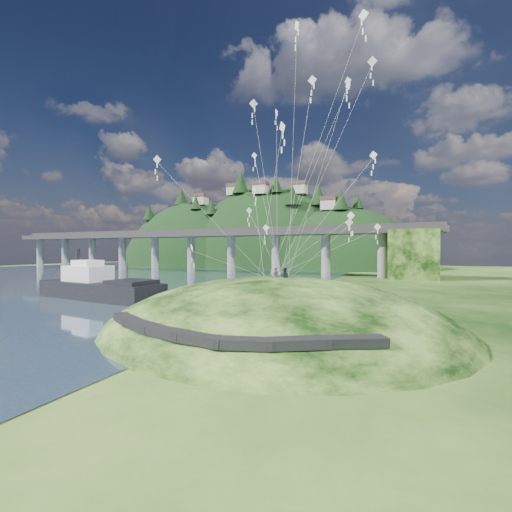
% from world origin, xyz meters
% --- Properties ---
extents(ground, '(320.00, 320.00, 0.00)m').
position_xyz_m(ground, '(0.00, 0.00, 0.00)').
color(ground, black).
rests_on(ground, ground).
extents(water, '(240.00, 240.00, 0.00)m').
position_xyz_m(water, '(-72.00, 30.00, 0.01)').
color(water, '#33485D').
rests_on(water, ground).
extents(grass_hill, '(36.00, 32.00, 13.00)m').
position_xyz_m(grass_hill, '(8.00, 2.00, -1.50)').
color(grass_hill, black).
rests_on(grass_hill, ground).
extents(footpath, '(22.29, 5.84, 0.83)m').
position_xyz_m(footpath, '(7.46, -9.74, 2.08)').
color(footpath, black).
rests_on(footpath, ground).
extents(bridge, '(160.00, 11.00, 15.00)m').
position_xyz_m(bridge, '(-26.46, 70.07, 9.70)').
color(bridge, '#2D2B2B').
rests_on(bridge, ground).
extents(far_ridge, '(153.00, 70.00, 94.50)m').
position_xyz_m(far_ridge, '(-43.58, 122.17, -7.44)').
color(far_ridge, black).
rests_on(far_ridge, ground).
extents(work_barge, '(23.21, 8.75, 7.93)m').
position_xyz_m(work_barge, '(-24.64, 9.98, 1.99)').
color(work_barge, black).
rests_on(work_barge, ground).
extents(wooden_dock, '(13.01, 5.37, 0.92)m').
position_xyz_m(wooden_dock, '(-2.18, 6.92, 0.41)').
color(wooden_dock, '#3E2819').
rests_on(wooden_dock, ground).
extents(kite_flyers, '(2.19, 1.94, 1.97)m').
position_xyz_m(kite_flyers, '(8.32, 2.46, 5.94)').
color(kite_flyers, '#23272F').
rests_on(kite_flyers, ground).
extents(kite_swarm, '(19.37, 15.48, 20.92)m').
position_xyz_m(kite_swarm, '(9.46, 2.12, 18.27)').
color(kite_swarm, white).
rests_on(kite_swarm, ground).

